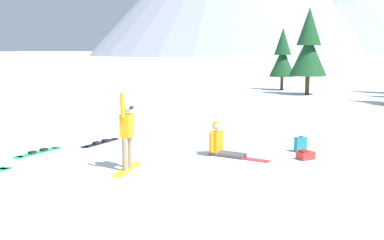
{
  "coord_description": "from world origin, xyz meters",
  "views": [
    {
      "loc": [
        4.64,
        -8.55,
        3.0
      ],
      "look_at": [
        -1.43,
        3.11,
        1.0
      ],
      "focal_mm": 43.88,
      "sensor_mm": 36.0,
      "label": 1
    }
  ],
  "objects": [
    {
      "name": "snowboarder_midground",
      "position": [
        -0.61,
        3.34,
        0.34
      ],
      "size": [
        1.79,
        0.63,
        0.99
      ],
      "color": "#4C4C51",
      "rests_on": "ground_plane"
    },
    {
      "name": "ground_plane",
      "position": [
        0.0,
        0.0,
        0.0
      ],
      "size": [
        800.0,
        800.0,
        0.0
      ],
      "primitive_type": "plane",
      "color": "silver"
    },
    {
      "name": "backpack_red",
      "position": [
        1.6,
        4.02,
        0.12
      ],
      "size": [
        0.51,
        0.55,
        0.27
      ],
      "color": "red",
      "rests_on": "ground_plane"
    },
    {
      "name": "loose_snowboard_near_left",
      "position": [
        -5.5,
        1.21,
        0.02
      ],
      "size": [
        0.33,
        1.74,
        0.09
      ],
      "color": "#19B259",
      "rests_on": "ground_plane"
    },
    {
      "name": "snowboarder_foreground",
      "position": [
        -2.08,
        0.85,
        0.92
      ],
      "size": [
        0.64,
        1.53,
        1.95
      ],
      "color": "yellow",
      "rests_on": "ground_plane"
    },
    {
      "name": "loose_snowboard_near_right",
      "position": [
        -4.78,
        3.18,
        0.02
      ],
      "size": [
        0.28,
        1.77,
        0.09
      ],
      "color": "black",
      "rests_on": "ground_plane"
    },
    {
      "name": "backpack_teal",
      "position": [
        1.23,
        4.89,
        0.21
      ],
      "size": [
        0.38,
        0.38,
        0.47
      ],
      "color": "#1E7A7F",
      "rests_on": "ground_plane"
    },
    {
      "name": "pine_tree_young",
      "position": [
        -2.87,
        22.27,
        3.09
      ],
      "size": [
        2.43,
        2.43,
        5.66
      ],
      "color": "#472D19",
      "rests_on": "ground_plane"
    },
    {
      "name": "peak_central_summit",
      "position": [
        -34.41,
        234.51,
        25.96
      ],
      "size": [
        124.24,
        124.24,
        49.69
      ],
      "color": "#8C93A3",
      "rests_on": "ground_plane"
    },
    {
      "name": "pine_tree_short",
      "position": [
        -5.38,
        24.92,
        2.46
      ],
      "size": [
        1.89,
        1.89,
        4.5
      ],
      "color": "#472D19",
      "rests_on": "ground_plane"
    }
  ]
}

